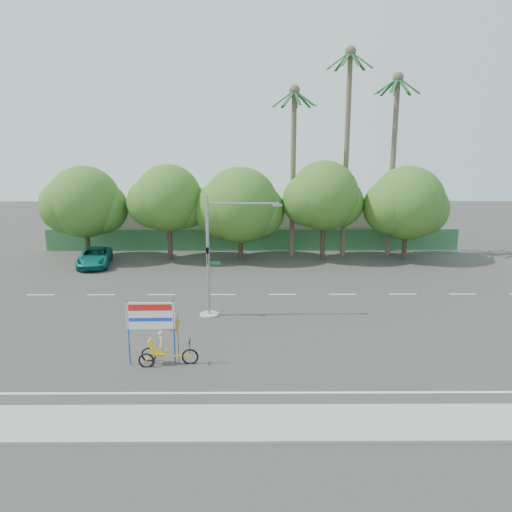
{
  "coord_description": "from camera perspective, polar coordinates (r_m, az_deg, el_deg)",
  "views": [
    {
      "loc": [
        0.06,
        -23.57,
        9.96
      ],
      "look_at": [
        0.23,
        4.23,
        3.5
      ],
      "focal_mm": 35.0,
      "sensor_mm": 36.0,
      "label": 1
    }
  ],
  "objects": [
    {
      "name": "sidewalk_near",
      "position": [
        18.88,
        -0.51,
        -18.56
      ],
      "size": [
        50.0,
        2.4,
        0.12
      ],
      "primitive_type": "cube",
      "color": "gray",
      "rests_on": "ground"
    },
    {
      "name": "ground",
      "position": [
        25.59,
        -0.47,
        -9.83
      ],
      "size": [
        120.0,
        120.0,
        0.0
      ],
      "primitive_type": "plane",
      "color": "#33302D",
      "rests_on": "ground"
    },
    {
      "name": "trike_billboard",
      "position": [
        23.21,
        -11.1,
        -9.21
      ],
      "size": [
        3.17,
        0.73,
        3.11
      ],
      "rotation": [
        0.0,
        0.0,
        0.01
      ],
      "color": "black",
      "rests_on": "ground"
    },
    {
      "name": "building_right",
      "position": [
        50.86,
        8.65,
        3.7
      ],
      "size": [
        14.0,
        8.0,
        3.6
      ],
      "primitive_type": "cube",
      "color": "#B8A992",
      "rests_on": "ground"
    },
    {
      "name": "tree_far_right",
      "position": [
        43.85,
        16.83,
        5.56
      ],
      "size": [
        7.38,
        6.2,
        7.94
      ],
      "color": "#473828",
      "rests_on": "ground"
    },
    {
      "name": "tree_center",
      "position": [
        41.95,
        -1.88,
        5.55
      ],
      "size": [
        7.62,
        6.4,
        7.85
      ],
      "color": "#473828",
      "rests_on": "ground"
    },
    {
      "name": "palm_mid",
      "position": [
        44.7,
        15.48,
        11.91
      ],
      "size": [
        3.73,
        3.79,
        15.45
      ],
      "color": "#70604C",
      "rests_on": "ground"
    },
    {
      "name": "fence",
      "position": [
        45.95,
        -0.42,
        1.84
      ],
      "size": [
        38.0,
        0.08,
        2.0
      ],
      "primitive_type": "cube",
      "color": "#336B3D",
      "rests_on": "ground"
    },
    {
      "name": "traffic_signal",
      "position": [
        28.53,
        -4.88,
        -1.25
      ],
      "size": [
        4.72,
        1.1,
        7.0
      ],
      "color": "gray",
      "rests_on": "ground"
    },
    {
      "name": "tree_right",
      "position": [
        42.25,
        7.72,
        6.55
      ],
      "size": [
        6.9,
        5.8,
        8.36
      ],
      "color": "#473828",
      "rests_on": "ground"
    },
    {
      "name": "pickup_truck",
      "position": [
        42.52,
        -17.97,
        -0.11
      ],
      "size": [
        3.23,
        5.53,
        1.45
      ],
      "primitive_type": "imported",
      "rotation": [
        0.0,
        0.0,
        0.17
      ],
      "color": "#0F6B62",
      "rests_on": "ground"
    },
    {
      "name": "palm_tall",
      "position": [
        43.8,
        10.38,
        13.54
      ],
      "size": [
        3.73,
        3.79,
        17.45
      ],
      "color": "#70604C",
      "rests_on": "ground"
    },
    {
      "name": "palm_short",
      "position": [
        43.22,
        4.3,
        11.59
      ],
      "size": [
        3.73,
        3.79,
        14.45
      ],
      "color": "#70604C",
      "rests_on": "ground"
    },
    {
      "name": "building_left",
      "position": [
        51.2,
        -11.71,
        3.87
      ],
      "size": [
        12.0,
        8.0,
        4.0
      ],
      "primitive_type": "cube",
      "color": "#B8A992",
      "rests_on": "ground"
    },
    {
      "name": "tree_left",
      "position": [
        42.46,
        -10.05,
        6.26
      ],
      "size": [
        6.66,
        5.6,
        8.07
      ],
      "color": "#473828",
      "rests_on": "ground"
    },
    {
      "name": "tree_far_left",
      "position": [
        44.21,
        -19.06,
        5.62
      ],
      "size": [
        7.14,
        6.0,
        7.96
      ],
      "color": "#473828",
      "rests_on": "ground"
    }
  ]
}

